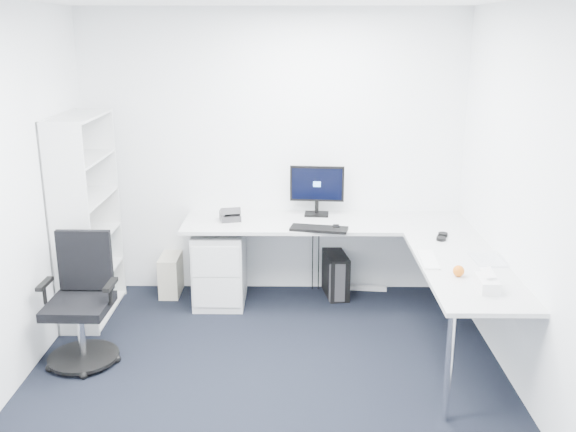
{
  "coord_description": "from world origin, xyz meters",
  "views": [
    {
      "loc": [
        0.2,
        -3.91,
        2.51
      ],
      "look_at": [
        0.15,
        1.05,
        1.05
      ],
      "focal_mm": 40.0,
      "sensor_mm": 36.0,
      "label": 1
    }
  ],
  "objects_px": {
    "bookshelf": "(86,218)",
    "monitor": "(317,190)",
    "l_desk": "(333,275)",
    "task_chair": "(78,303)",
    "laptop": "(489,247)"
  },
  "relations": [
    {
      "from": "bookshelf",
      "to": "monitor",
      "type": "relative_size",
      "value": 3.56
    },
    {
      "from": "l_desk",
      "to": "task_chair",
      "type": "xyz_separation_m",
      "value": [
        -1.99,
        -0.84,
        0.11
      ]
    },
    {
      "from": "l_desk",
      "to": "task_chair",
      "type": "relative_size",
      "value": 2.71
    },
    {
      "from": "laptop",
      "to": "task_chair",
      "type": "bearing_deg",
      "value": 179.38
    },
    {
      "from": "l_desk",
      "to": "laptop",
      "type": "height_order",
      "value": "laptop"
    },
    {
      "from": "bookshelf",
      "to": "task_chair",
      "type": "height_order",
      "value": "bookshelf"
    },
    {
      "from": "bookshelf",
      "to": "l_desk",
      "type": "bearing_deg",
      "value": -1.32
    },
    {
      "from": "l_desk",
      "to": "bookshelf",
      "type": "xyz_separation_m",
      "value": [
        -2.17,
        0.05,
        0.51
      ]
    },
    {
      "from": "bookshelf",
      "to": "laptop",
      "type": "height_order",
      "value": "bookshelf"
    },
    {
      "from": "l_desk",
      "to": "task_chair",
      "type": "height_order",
      "value": "task_chair"
    },
    {
      "from": "bookshelf",
      "to": "laptop",
      "type": "relative_size",
      "value": 5.81
    },
    {
      "from": "l_desk",
      "to": "bookshelf",
      "type": "relative_size",
      "value": 1.51
    },
    {
      "from": "task_chair",
      "to": "laptop",
      "type": "xyz_separation_m",
      "value": [
        3.12,
        0.14,
        0.4
      ]
    },
    {
      "from": "l_desk",
      "to": "laptop",
      "type": "relative_size",
      "value": 8.77
    },
    {
      "from": "l_desk",
      "to": "monitor",
      "type": "bearing_deg",
      "value": 104.26
    }
  ]
}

